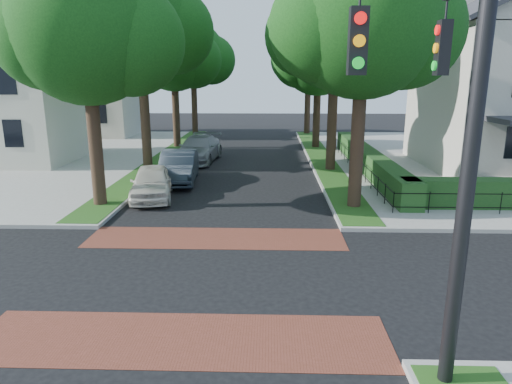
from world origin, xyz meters
TOP-DOWN VIEW (x-y plane):
  - ground at (0.00, 0.00)m, footprint 120.00×120.00m
  - crosswalk_far at (0.00, 3.20)m, footprint 9.00×2.20m
  - crosswalk_near at (0.00, -3.20)m, footprint 9.00×2.20m
  - grass_strip_ne at (5.40, 19.10)m, footprint 1.60×29.80m
  - grass_strip_nw at (-5.40, 19.10)m, footprint 1.60×29.80m
  - tree_right_near at (5.60, 7.24)m, footprint 7.75×6.67m
  - tree_right_mid at (5.61, 15.25)m, footprint 8.25×7.09m
  - tree_right_far at (5.60, 24.22)m, footprint 7.25×6.23m
  - tree_right_back at (5.60, 33.23)m, footprint 7.50×6.45m
  - tree_left_near at (-5.40, 7.23)m, footprint 7.50×6.45m
  - tree_left_mid at (-5.39, 15.24)m, footprint 8.00×6.88m
  - tree_left_far at (-5.40, 24.22)m, footprint 7.00×6.02m
  - tree_left_back at (-5.40, 33.24)m, footprint 7.75×6.66m
  - hedge_main_road at (7.70, 15.00)m, footprint 1.00×18.00m
  - fence_main_road at (6.90, 15.00)m, footprint 0.06×18.00m
  - house_left_near at (-15.49, 17.99)m, footprint 10.00×9.00m
  - house_left_far at (-15.49, 31.99)m, footprint 10.00×9.00m
  - traffic_signal at (4.89, -4.41)m, footprint 2.17×2.00m
  - parked_car_front at (-3.60, 8.56)m, footprint 2.56×4.75m
  - parked_car_middle at (-3.01, 11.96)m, footprint 2.22×5.27m
  - parked_car_rear at (-2.88, 18.19)m, footprint 2.87×6.02m

SIDE VIEW (x-z plane):
  - ground at x=0.00m, z-range 0.00..0.00m
  - crosswalk_far at x=0.00m, z-range 0.00..0.01m
  - crosswalk_near at x=0.00m, z-range 0.00..0.01m
  - grass_strip_ne at x=5.40m, z-range 0.15..0.17m
  - grass_strip_nw at x=-5.40m, z-range 0.15..0.17m
  - fence_main_road at x=6.90m, z-range 0.15..1.05m
  - hedge_main_road at x=7.70m, z-range 0.15..1.35m
  - parked_car_front at x=-3.60m, z-range 0.00..1.53m
  - parked_car_middle at x=-3.01m, z-range 0.00..1.69m
  - parked_car_rear at x=-2.88m, z-range 0.00..1.69m
  - traffic_signal at x=4.89m, z-range 0.71..8.71m
  - house_left_near at x=-15.49m, z-range -0.03..10.11m
  - house_left_far at x=-15.49m, z-range -0.03..10.11m
  - tree_right_far at x=5.60m, z-range 2.04..11.78m
  - tree_left_far at x=-5.40m, z-range 2.19..12.05m
  - tree_right_back at x=5.60m, z-range 2.17..12.37m
  - tree_left_near at x=-5.40m, z-range 2.17..12.37m
  - tree_left_back at x=-5.40m, z-range 2.19..12.63m
  - tree_right_near at x=5.60m, z-range 2.30..12.96m
  - tree_right_mid at x=5.61m, z-range 2.38..13.60m
  - tree_left_mid at x=-5.39m, z-range 2.60..14.08m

